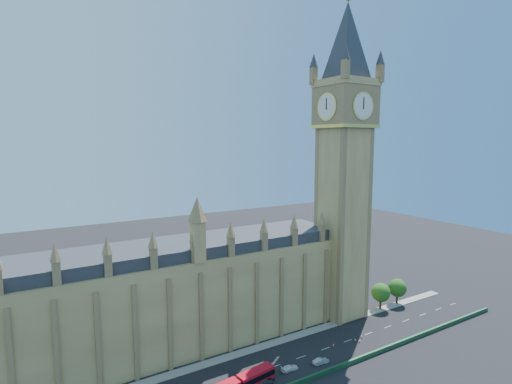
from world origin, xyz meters
TOP-DOWN VIEW (x-y plane):
  - ground at (0.00, 0.00)m, footprint 400.00×400.00m
  - palace_westminster at (-25.00, 22.00)m, footprint 120.00×20.00m
  - elizabeth_tower at (38.00, 13.99)m, footprint 20.59×20.59m
  - kerb_north at (0.00, 9.50)m, footprint 160.00×3.00m
  - tree_east_near at (52.22, 10.08)m, footprint 6.00×6.00m
  - tree_east_far at (60.22, 10.08)m, footprint 6.00×6.00m
  - car_grey at (-2.00, -4.92)m, footprint 3.88×1.89m
  - car_silver at (14.22, -4.92)m, footprint 4.34×1.82m
  - car_white at (6.00, -3.33)m, footprint 4.51×2.17m
  - cone_a at (22.70, -0.12)m, footprint 0.43×0.43m
  - cone_b at (30.15, -2.24)m, footprint 0.54×0.54m
  - cone_c at (32.57, -0.77)m, footprint 0.61×0.61m
  - cone_d at (29.66, -1.16)m, footprint 0.57×0.57m

SIDE VIEW (x-z plane):
  - ground at x=0.00m, z-range 0.00..0.00m
  - kerb_north at x=0.00m, z-range 0.00..0.16m
  - cone_a at x=22.70m, z-range 0.00..0.63m
  - cone_b at x=30.15m, z-range 0.00..0.67m
  - cone_d at x=29.66m, z-range 0.00..0.68m
  - cone_c at x=32.57m, z-range -0.01..0.75m
  - car_white at x=6.00m, z-range 0.00..1.27m
  - car_grey at x=-2.00m, z-range 0.00..1.28m
  - car_silver at x=14.22m, z-range 0.00..1.39m
  - tree_east_near at x=52.22m, z-range 1.39..9.89m
  - tree_east_far at x=60.22m, z-range 1.39..9.89m
  - palace_westminster at x=-25.00m, z-range -0.14..27.86m
  - elizabeth_tower at x=38.00m, z-range 2.06..107.06m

